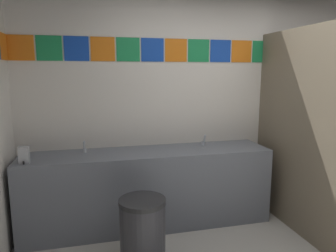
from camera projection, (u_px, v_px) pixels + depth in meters
The scene contains 8 objects.
wall_back at pixel (218, 98), 3.76m from camera, with size 4.56×0.09×2.69m.
vanity_counter at pixel (149, 187), 3.40m from camera, with size 2.63×0.57×0.83m.
faucet_left at pixel (85, 148), 3.25m from camera, with size 0.04×0.10×0.14m.
faucet_right at pixel (204, 141), 3.56m from camera, with size 0.04×0.10×0.14m.
soap_dispenser at pixel (24, 155), 2.87m from camera, with size 0.09×0.09×0.16m.
stall_divider at pixel (327, 136), 3.03m from camera, with size 0.92×1.42×2.10m.
toilet at pixel (312, 187), 3.72m from camera, with size 0.39×0.49×0.74m.
trash_bin at pixel (143, 232), 2.67m from camera, with size 0.40×0.40×0.61m.
Camera 1 is at (-1.49, -1.77, 1.66)m, focal length 33.34 mm.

